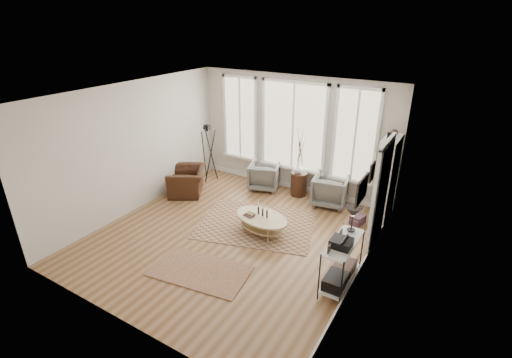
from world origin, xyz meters
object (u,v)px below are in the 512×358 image
Objects in this scene: bookcase at (386,180)px; armchair_left at (264,176)px; coffee_table at (261,220)px; accent_chair at (187,181)px; low_shelf at (342,258)px; armchair_right at (330,190)px; side_table at (300,165)px.

bookcase reaches higher than armchair_left.
armchair_left reaches higher than coffee_table.
low_shelf is at bearing 40.42° from accent_chair.
side_table is at bearing -14.58° from armchair_right.
coffee_table is at bearing 59.43° from armchair_right.
bookcase reaches higher than low_shelf.
low_shelf is 2.91m from armchair_right.
armchair_right reaches higher than accent_chair.
low_shelf reaches higher than armchair_right.
armchair_right is 3.55m from accent_chair.
bookcase is at bearing 164.47° from armchair_right.
low_shelf is at bearing 119.80° from armchair_left.
side_table is (-2.04, 2.74, 0.30)m from low_shelf.
bookcase is 1.58× the size of low_shelf.
bookcase reaches higher than accent_chair.
side_table reaches higher than low_shelf.
low_shelf is 4.72m from accent_chair.
armchair_right reaches higher than coffee_table.
low_shelf is at bearing -53.34° from side_table.
armchair_right is at bearing 78.43° from accent_chair.
armchair_left is 0.76× the size of accent_chair.
side_table reaches higher than accent_chair.
side_table is at bearing 92.57° from coffee_table.
armchair_right is (-1.19, 2.66, -0.15)m from low_shelf.
armchair_left is at bearing 117.92° from coffee_table.
coffee_table is (-1.95, 0.71, -0.22)m from low_shelf.
bookcase is at bearing 88.72° from low_shelf.
armchair_right is (1.78, 0.02, 0.02)m from armchair_left.
low_shelf is at bearing -91.28° from bookcase.
bookcase is at bearing 71.49° from accent_chair.
armchair_right is (0.76, 1.95, 0.07)m from coffee_table.
coffee_table is 2.09m from armchair_right.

